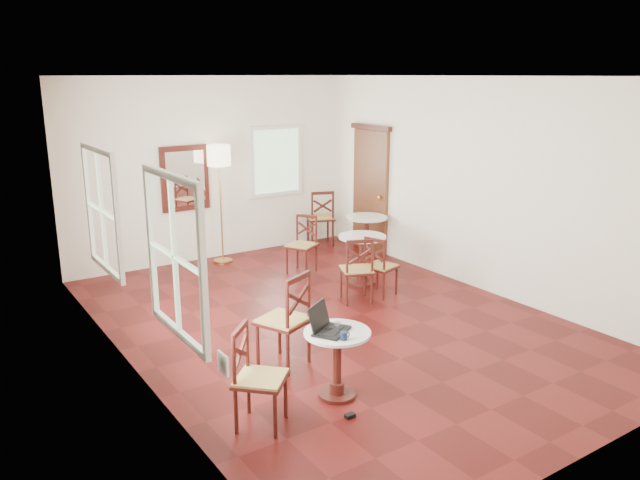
# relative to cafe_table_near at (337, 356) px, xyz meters

# --- Properties ---
(ground) EXTENTS (7.00, 7.00, 0.00)m
(ground) POSITION_rel_cafe_table_near_xyz_m (1.05, 1.56, -0.42)
(ground) COLOR #510F0D
(ground) RESTS_ON ground
(room_shell) EXTENTS (5.02, 7.02, 3.01)m
(room_shell) POSITION_rel_cafe_table_near_xyz_m (0.99, 1.84, 1.47)
(room_shell) COLOR white
(room_shell) RESTS_ON ground
(cafe_table_near) EXTENTS (0.64, 0.64, 0.68)m
(cafe_table_near) POSITION_rel_cafe_table_near_xyz_m (0.00, 0.00, 0.00)
(cafe_table_near) COLOR #451611
(cafe_table_near) RESTS_ON ground
(cafe_table_mid) EXTENTS (0.70, 0.70, 0.74)m
(cafe_table_mid) POSITION_rel_cafe_table_near_xyz_m (2.24, 2.53, 0.04)
(cafe_table_mid) COLOR #451611
(cafe_table_mid) RESTS_ON ground
(cafe_table_back) EXTENTS (0.69, 0.69, 0.73)m
(cafe_table_back) POSITION_rel_cafe_table_near_xyz_m (3.11, 3.53, 0.03)
(cafe_table_back) COLOR #451611
(cafe_table_back) RESTS_ON ground
(chair_near_a) EXTENTS (0.63, 0.63, 1.04)m
(chair_near_a) POSITION_rel_cafe_table_near_xyz_m (-0.06, 0.85, 0.10)
(chair_near_a) COLOR #451611
(chair_near_a) RESTS_ON ground
(chair_near_b) EXTENTS (0.60, 0.60, 0.93)m
(chair_near_b) POSITION_rel_cafe_table_near_xyz_m (-0.87, -0.03, 0.04)
(chair_near_b) COLOR #451611
(chair_near_b) RESTS_ON ground
(chair_mid_a) EXTENTS (0.55, 0.55, 0.91)m
(chair_mid_a) POSITION_rel_cafe_table_near_xyz_m (1.73, 1.98, 0.04)
(chair_mid_a) COLOR #451611
(chair_mid_a) RESTS_ON ground
(chair_mid_b) EXTENTS (0.49, 0.49, 0.86)m
(chair_mid_b) POSITION_rel_cafe_table_near_xyz_m (2.15, 2.01, 0.01)
(chair_mid_b) COLOR #451611
(chair_mid_b) RESTS_ON ground
(chair_back_a) EXTENTS (0.60, 0.60, 1.01)m
(chair_back_a) POSITION_rel_cafe_table_near_xyz_m (2.97, 4.72, 0.09)
(chair_back_a) COLOR #451611
(chair_back_a) RESTS_ON ground
(chair_back_b) EXTENTS (0.56, 0.56, 0.90)m
(chair_back_b) POSITION_rel_cafe_table_near_xyz_m (1.83, 3.52, 0.03)
(chair_back_b) COLOR #451611
(chair_back_b) RESTS_ON ground
(floor_lamp) EXTENTS (0.38, 0.38, 1.94)m
(floor_lamp) POSITION_rel_cafe_table_near_xyz_m (1.02, 4.71, 1.22)
(floor_lamp) COLOR #BF8C3F
(floor_lamp) RESTS_ON ground
(laptop) EXTENTS (0.46, 0.45, 0.26)m
(laptop) POSITION_rel_cafe_table_near_xyz_m (-0.08, 0.06, 0.32)
(laptop) COLOR black
(laptop) RESTS_ON cafe_table_near
(mouse) EXTENTS (0.12, 0.10, 0.04)m
(mouse) POSITION_rel_cafe_table_near_xyz_m (-0.06, 0.05, 0.28)
(mouse) COLOR black
(mouse) RESTS_ON cafe_table_near
(navy_mug) EXTENTS (0.10, 0.07, 0.08)m
(navy_mug) POSITION_rel_cafe_table_near_xyz_m (-0.06, -0.19, 0.30)
(navy_mug) COLOR #0F1A35
(navy_mug) RESTS_ON cafe_table_near
(water_glass) EXTENTS (0.06, 0.06, 0.10)m
(water_glass) POSITION_rel_cafe_table_near_xyz_m (-0.00, -0.00, 0.31)
(water_glass) COLOR white
(water_glass) RESTS_ON cafe_table_near
(power_adapter) EXTENTS (0.09, 0.06, 0.04)m
(power_adapter) POSITION_rel_cafe_table_near_xyz_m (-0.13, -0.39, -0.40)
(power_adapter) COLOR black
(power_adapter) RESTS_ON ground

